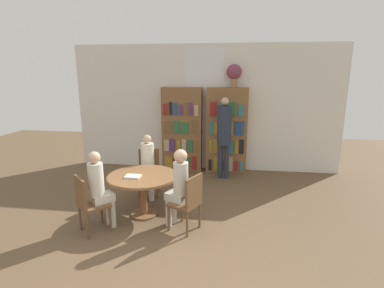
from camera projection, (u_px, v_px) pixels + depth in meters
The scene contains 14 objects.
ground_plane at pixel (174, 268), 3.70m from camera, with size 16.00×16.00×0.00m, color brown.
wall_back at pixel (205, 108), 7.22m from camera, with size 6.40×0.07×3.00m.
bookshelf_left at pixel (182, 130), 7.22m from camera, with size 0.95×0.34×2.01m.
bookshelf_right at pixel (227, 131), 7.08m from camera, with size 0.95×0.34×2.01m.
flower_vase at pixel (234, 73), 6.75m from camera, with size 0.34×0.34×0.52m.
reading_table at pixel (143, 182), 4.94m from camera, with size 1.15×1.15×0.71m.
chair_near_camera at pixel (88, 202), 4.41m from camera, with size 0.57×0.57×0.89m.
chair_left_side at pixel (149, 170), 5.85m from camera, with size 0.46×0.46×0.89m.
chair_far_side at pixel (188, 200), 4.47m from camera, with size 0.54×0.54×0.89m.
seated_reader_left at pixel (147, 163), 5.63m from camera, with size 0.30×0.38×1.22m.
seated_reader_right at pixel (178, 184), 4.52m from camera, with size 0.39×0.34×1.26m.
seated_reader_back at pixel (100, 187), 4.48m from camera, with size 0.38×0.39×1.24m.
librarian_standing at pixel (224, 129), 6.57m from camera, with size 0.31×0.58×1.83m.
open_book_on_table at pixel (133, 176), 4.80m from camera, with size 0.24×0.18×0.03m.
Camera 1 is at (0.66, -3.17, 2.36)m, focal length 28.00 mm.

